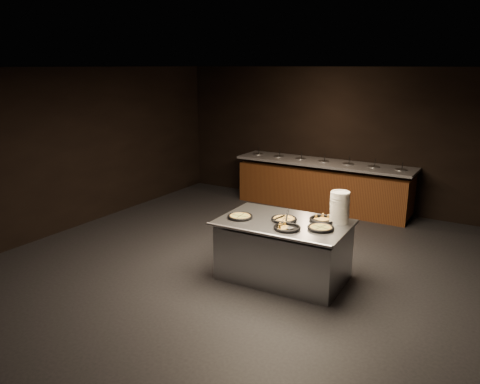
{
  "coord_description": "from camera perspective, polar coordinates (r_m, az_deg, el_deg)",
  "views": [
    {
      "loc": [
        3.44,
        -5.42,
        2.93
      ],
      "look_at": [
        -0.03,
        0.3,
        1.11
      ],
      "focal_mm": 35.0,
      "sensor_mm": 36.0,
      "label": 1
    }
  ],
  "objects": [
    {
      "name": "salad_bar",
      "position": [
        9.93,
        9.97,
        0.47
      ],
      "size": [
        3.7,
        0.83,
        1.18
      ],
      "color": "#593015",
      "rests_on": "ground"
    },
    {
      "name": "pan_veggie_whole",
      "position": [
        6.6,
        0.01,
        -3.0
      ],
      "size": [
        0.36,
        0.36,
        0.04
      ],
      "rotation": [
        0.0,
        0.0,
        0.09
      ],
      "color": "black",
      "rests_on": "serving_counter"
    },
    {
      "name": "server_right",
      "position": [
        6.24,
        5.04,
        -3.5
      ],
      "size": [
        0.36,
        0.16,
        0.17
      ],
      "rotation": [
        0.0,
        0.0,
        -0.28
      ],
      "color": "silver",
      "rests_on": "serving_counter"
    },
    {
      "name": "room",
      "position": [
        6.59,
        -1.13,
        2.25
      ],
      "size": [
        7.02,
        8.02,
        2.92
      ],
      "color": "black",
      "rests_on": "ground"
    },
    {
      "name": "pan_veggie_slices",
      "position": [
        6.24,
        9.81,
        -4.32
      ],
      "size": [
        0.35,
        0.35,
        0.04
      ],
      "rotation": [
        0.0,
        0.0,
        -0.24
      ],
      "color": "black",
      "rests_on": "serving_counter"
    },
    {
      "name": "server_left",
      "position": [
        6.43,
        5.73,
        -3.01
      ],
      "size": [
        0.19,
        0.33,
        0.17
      ],
      "rotation": [
        0.0,
        0.0,
        2.02
      ],
      "color": "silver",
      "rests_on": "serving_counter"
    },
    {
      "name": "plate_stack",
      "position": [
        6.48,
        12.04,
        -1.85
      ],
      "size": [
        0.26,
        0.26,
        0.43
      ],
      "primitive_type": "cylinder",
      "color": "white",
      "rests_on": "serving_counter"
    },
    {
      "name": "pan_cheese_slices_b",
      "position": [
        6.18,
        5.76,
        -4.35
      ],
      "size": [
        0.36,
        0.36,
        0.04
      ],
      "rotation": [
        0.0,
        0.0,
        2.29
      ],
      "color": "black",
      "rests_on": "serving_counter"
    },
    {
      "name": "pan_cheese_whole",
      "position": [
        6.52,
        5.39,
        -3.3
      ],
      "size": [
        0.36,
        0.36,
        0.04
      ],
      "rotation": [
        0.0,
        0.0,
        0.25
      ],
      "color": "black",
      "rests_on": "serving_counter"
    },
    {
      "name": "pan_cheese_slices_a",
      "position": [
        6.57,
        10.05,
        -3.33
      ],
      "size": [
        0.37,
        0.37,
        0.04
      ],
      "rotation": [
        0.0,
        0.0,
        1.14
      ],
      "color": "black",
      "rests_on": "serving_counter"
    },
    {
      "name": "serving_counter",
      "position": [
        6.65,
        5.33,
        -7.14
      ],
      "size": [
        1.81,
        1.2,
        0.85
      ],
      "rotation": [
        0.0,
        0.0,
        0.04
      ],
      "color": "silver",
      "rests_on": "ground"
    }
  ]
}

